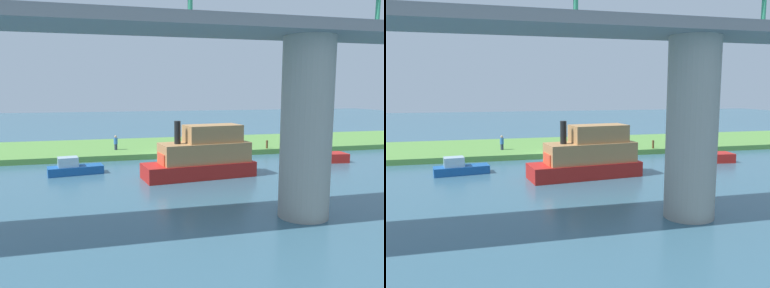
{
  "view_description": "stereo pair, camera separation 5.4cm",
  "coord_description": "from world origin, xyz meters",
  "views": [
    {
      "loc": [
        7.01,
        34.58,
        6.26
      ],
      "look_at": [
        -0.64,
        5.0,
        2.0
      ],
      "focal_mm": 36.53,
      "sensor_mm": 36.0,
      "label": 1
    },
    {
      "loc": [
        6.96,
        34.59,
        6.26
      ],
      "look_at": [
        -0.64,
        5.0,
        2.0
      ],
      "focal_mm": 36.53,
      "sensor_mm": 36.0,
      "label": 2
    }
  ],
  "objects": [
    {
      "name": "motorboat_red",
      "position": [
        -11.8,
        4.89,
        0.6
      ],
      "size": [
        5.2,
        2.29,
        1.68
      ],
      "color": "red",
      "rests_on": "ground"
    },
    {
      "name": "motorboat_white",
      "position": [
        8.4,
        4.74,
        0.47
      ],
      "size": [
        4.13,
        1.98,
        1.32
      ],
      "color": "#195199",
      "rests_on": "ground"
    },
    {
      "name": "ground_plane",
      "position": [
        0.0,
        0.0,
        0.0
      ],
      "size": [
        160.0,
        160.0,
        0.0
      ],
      "primitive_type": "plane",
      "color": "#386075"
    },
    {
      "name": "pontoon_yellow",
      "position": [
        -2.05,
        2.0,
        0.52
      ],
      "size": [
        4.64,
        2.75,
        1.46
      ],
      "color": "white",
      "rests_on": "ground"
    },
    {
      "name": "grassy_bank",
      "position": [
        0.0,
        -6.0,
        0.25
      ],
      "size": [
        80.0,
        12.0,
        0.5
      ],
      "primitive_type": "cube",
      "color": "#5B9342",
      "rests_on": "ground"
    },
    {
      "name": "bridge_pylon",
      "position": [
        -3.01,
        17.82,
        4.37
      ],
      "size": [
        2.45,
        2.45,
        8.75
      ],
      "primitive_type": "cylinder",
      "color": "#9E998E",
      "rests_on": "ground"
    },
    {
      "name": "mooring_post",
      "position": [
        -9.74,
        -0.55,
        0.9
      ],
      "size": [
        0.2,
        0.2,
        0.8
      ],
      "primitive_type": "cylinder",
      "color": "brown",
      "rests_on": "grassy_bank"
    },
    {
      "name": "skiff_small",
      "position": [
        -0.66,
        7.92,
        1.52
      ],
      "size": [
        8.28,
        3.55,
        4.11
      ],
      "color": "red",
      "rests_on": "ground"
    },
    {
      "name": "bridge_span",
      "position": [
        -3.01,
        17.8,
        9.24
      ],
      "size": [
        73.95,
        4.3,
        3.25
      ],
      "color": "slate",
      "rests_on": "bridge_pylon"
    },
    {
      "name": "person_on_bank",
      "position": [
        4.8,
        -3.36,
        1.2
      ],
      "size": [
        0.51,
        0.51,
        1.39
      ],
      "color": "#2D334C",
      "rests_on": "grassy_bank"
    }
  ]
}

